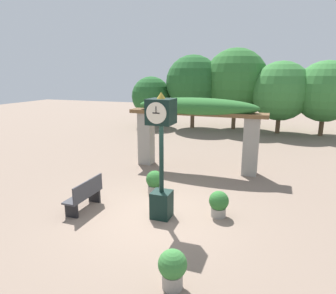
{
  "coord_description": "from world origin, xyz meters",
  "views": [
    {
      "loc": [
        2.97,
        -6.97,
        3.78
      ],
      "look_at": [
        0.27,
        0.47,
        1.84
      ],
      "focal_mm": 32.0,
      "sensor_mm": 36.0,
      "label": 1
    }
  ],
  "objects_px": {
    "potted_plant_near_left": "(219,203)",
    "park_bench": "(85,195)",
    "potted_plant_near_right": "(155,181)",
    "potted_plant_far_left": "(172,268)",
    "pedestal_clock": "(161,151)"
  },
  "relations": [
    {
      "from": "potted_plant_near_right",
      "to": "park_bench",
      "type": "bearing_deg",
      "value": -127.1
    },
    {
      "from": "potted_plant_near_right",
      "to": "potted_plant_far_left",
      "type": "relative_size",
      "value": 0.99
    },
    {
      "from": "pedestal_clock",
      "to": "park_bench",
      "type": "distance_m",
      "value": 2.65
    },
    {
      "from": "potted_plant_far_left",
      "to": "pedestal_clock",
      "type": "bearing_deg",
      "value": 115.15
    },
    {
      "from": "pedestal_clock",
      "to": "potted_plant_near_right",
      "type": "relative_size",
      "value": 4.53
    },
    {
      "from": "potted_plant_near_right",
      "to": "potted_plant_far_left",
      "type": "distance_m",
      "value": 4.51
    },
    {
      "from": "pedestal_clock",
      "to": "potted_plant_near_left",
      "type": "distance_m",
      "value": 2.12
    },
    {
      "from": "pedestal_clock",
      "to": "potted_plant_far_left",
      "type": "distance_m",
      "value": 3.12
    },
    {
      "from": "potted_plant_near_right",
      "to": "potted_plant_far_left",
      "type": "xyz_separation_m",
      "value": [
        2.01,
        -4.04,
        0.02
      ]
    },
    {
      "from": "potted_plant_near_left",
      "to": "park_bench",
      "type": "height_order",
      "value": "park_bench"
    },
    {
      "from": "potted_plant_near_left",
      "to": "park_bench",
      "type": "distance_m",
      "value": 3.76
    },
    {
      "from": "potted_plant_far_left",
      "to": "park_bench",
      "type": "xyz_separation_m",
      "value": [
        -3.4,
        2.21,
        0.02
      ]
    },
    {
      "from": "pedestal_clock",
      "to": "park_bench",
      "type": "bearing_deg",
      "value": -172.31
    },
    {
      "from": "pedestal_clock",
      "to": "potted_plant_far_left",
      "type": "relative_size",
      "value": 4.5
    },
    {
      "from": "pedestal_clock",
      "to": "park_bench",
      "type": "height_order",
      "value": "pedestal_clock"
    }
  ]
}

